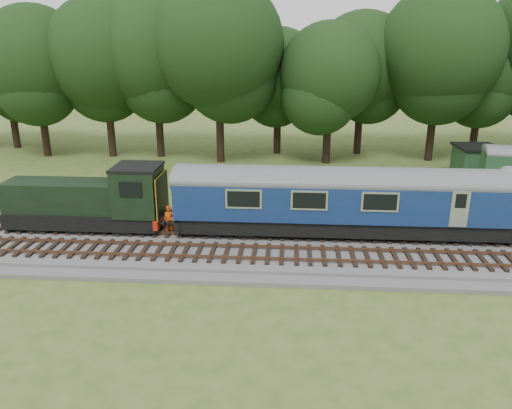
{
  "coord_description": "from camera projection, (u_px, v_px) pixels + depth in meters",
  "views": [
    {
      "loc": [
        2.43,
        -24.55,
        10.68
      ],
      "look_at": [
        0.58,
        1.4,
        2.0
      ],
      "focal_mm": 35.0,
      "sensor_mm": 36.0,
      "label": 1
    }
  ],
  "objects": [
    {
      "name": "ballast",
      "position": [
        243.0,
        245.0,
        26.71
      ],
      "size": [
        70.0,
        7.0,
        0.35
      ],
      "primitive_type": "cube",
      "color": "#4C4C4F",
      "rests_on": "ground"
    },
    {
      "name": "shed",
      "position": [
        475.0,
        161.0,
        39.95
      ],
      "size": [
        3.35,
        3.35,
        2.6
      ],
      "rotation": [
        0.0,
        0.0,
        0.06
      ],
      "color": "#1B3C23",
      "rests_on": "ground"
    },
    {
      "name": "tree_line",
      "position": [
        265.0,
        156.0,
        47.59
      ],
      "size": [
        70.0,
        8.0,
        18.0
      ],
      "primitive_type": null,
      "color": "black",
      "rests_on": "ground"
    },
    {
      "name": "fence",
      "position": [
        250.0,
        219.0,
        31.03
      ],
      "size": [
        64.0,
        0.12,
        1.0
      ],
      "primitive_type": null,
      "color": "#6B6054",
      "rests_on": "ground"
    },
    {
      "name": "worker",
      "position": [
        169.0,
        221.0,
        27.31
      ],
      "size": [
        0.69,
        0.53,
        1.69
      ],
      "primitive_type": "imported",
      "rotation": [
        0.0,
        0.0,
        0.22
      ],
      "color": "#E4490C",
      "rests_on": "ballast"
    },
    {
      "name": "ground",
      "position": [
        243.0,
        248.0,
        26.77
      ],
      "size": [
        120.0,
        120.0,
        0.0
      ],
      "primitive_type": "plane",
      "color": "#3F5820",
      "rests_on": "ground"
    },
    {
      "name": "track_north",
      "position": [
        246.0,
        231.0,
        27.96
      ],
      "size": [
        67.2,
        2.4,
        0.21
      ],
      "color": "black",
      "rests_on": "ballast"
    },
    {
      "name": "dmu_railcar",
      "position": [
        342.0,
        196.0,
        26.92
      ],
      "size": [
        18.05,
        2.86,
        3.88
      ],
      "color": "black",
      "rests_on": "ground"
    },
    {
      "name": "track_south",
      "position": [
        240.0,
        253.0,
        25.12
      ],
      "size": [
        67.2,
        2.4,
        0.21
      ],
      "color": "black",
      "rests_on": "ballast"
    },
    {
      "name": "shunter_loco",
      "position": [
        92.0,
        201.0,
        28.06
      ],
      "size": [
        8.91,
        2.6,
        3.38
      ],
      "color": "black",
      "rests_on": "ground"
    }
  ]
}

